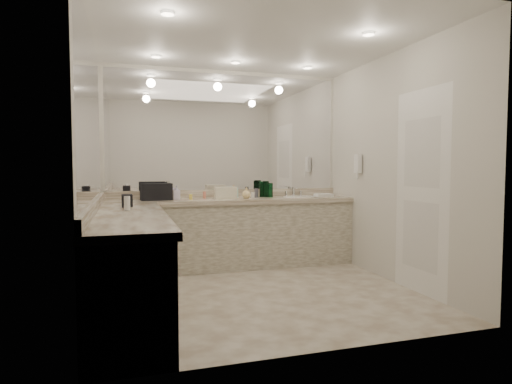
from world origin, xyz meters
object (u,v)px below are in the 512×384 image
object	(u,v)px
soap_bottle_a	(169,190)
soap_bottle_c	(246,193)
hand_towel	(324,195)
black_toiletry_bag	(156,192)
sink	(299,197)
wall_phone	(358,164)
cream_cosmetic_case	(225,193)
soap_bottle_b	(177,192)

from	to	relation	value
soap_bottle_a	soap_bottle_c	bearing A→B (deg)	-8.18
hand_towel	soap_bottle_c	bearing A→B (deg)	-179.57
black_toiletry_bag	hand_towel	bearing A→B (deg)	-0.96
sink	wall_phone	xyz separation A→B (m)	(0.61, -0.50, 0.46)
sink	soap_bottle_a	size ratio (longest dim) A/B	1.92
wall_phone	soap_bottle_c	size ratio (longest dim) A/B	1.66
sink	soap_bottle_c	bearing A→B (deg)	-175.76
black_toiletry_bag	hand_towel	world-z (taller)	black_toiletry_bag
black_toiletry_bag	hand_towel	size ratio (longest dim) A/B	1.59
black_toiletry_bag	soap_bottle_a	xyz separation A→B (m)	(0.16, 0.10, 0.01)
hand_towel	soap_bottle_c	world-z (taller)	soap_bottle_c
cream_cosmetic_case	soap_bottle_c	world-z (taller)	cream_cosmetic_case
cream_cosmetic_case	soap_bottle_c	distance (m)	0.28
black_toiletry_bag	soap_bottle_b	world-z (taller)	black_toiletry_bag
hand_towel	soap_bottle_c	distance (m)	1.11
black_toiletry_bag	cream_cosmetic_case	world-z (taller)	black_toiletry_bag
cream_cosmetic_case	soap_bottle_a	xyz separation A→B (m)	(-0.71, 0.12, 0.04)
soap_bottle_b	soap_bottle_c	distance (m)	0.89
hand_towel	soap_bottle_a	bearing A→B (deg)	176.36
wall_phone	soap_bottle_c	bearing A→B (deg)	162.03
wall_phone	hand_towel	distance (m)	0.68
soap_bottle_c	black_toiletry_bag	bearing A→B (deg)	177.70
cream_cosmetic_case	soap_bottle_a	size ratio (longest dim) A/B	1.18
black_toiletry_bag	soap_bottle_a	distance (m)	0.19
sink	wall_phone	size ratio (longest dim) A/B	1.83
sink	soap_bottle_a	distance (m)	1.75
black_toiletry_bag	soap_bottle_b	size ratio (longest dim) A/B	2.06
sink	soap_bottle_c	world-z (taller)	soap_bottle_c
cream_cosmetic_case	soap_bottle_b	size ratio (longest dim) A/B	1.49
sink	soap_bottle_a	bearing A→B (deg)	177.22
soap_bottle_a	soap_bottle_b	xyz separation A→B (m)	(0.09, -0.10, -0.02)
wall_phone	soap_bottle_b	size ratio (longest dim) A/B	1.33
cream_cosmetic_case	sink	bearing A→B (deg)	5.02
soap_bottle_a	soap_bottle_c	distance (m)	0.99
cream_cosmetic_case	hand_towel	world-z (taller)	cream_cosmetic_case
hand_towel	wall_phone	bearing A→B (deg)	-59.99
wall_phone	cream_cosmetic_case	xyz separation A→B (m)	(-1.64, 0.46, -0.37)
cream_cosmetic_case	wall_phone	bearing A→B (deg)	-12.79
black_toiletry_bag	soap_bottle_b	xyz separation A→B (m)	(0.25, -0.00, -0.02)
soap_bottle_a	soap_bottle_b	bearing A→B (deg)	-47.42
sink	wall_phone	world-z (taller)	wall_phone
black_toiletry_bag	sink	bearing A→B (deg)	0.32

